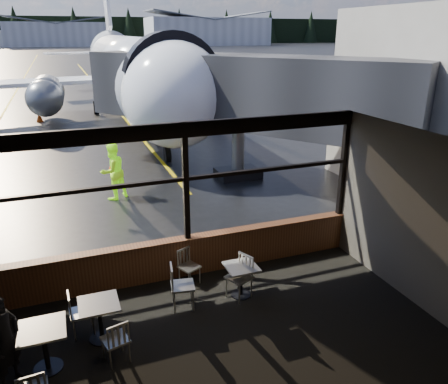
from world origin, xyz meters
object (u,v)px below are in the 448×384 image
chair_near_w (183,286)px  passenger (6,342)px  jet_bridge (242,114)px  chair_near_n (189,267)px  cone_nose (113,164)px  ground_crew (113,171)px  airliner (127,26)px  cafe_table_near (241,281)px  cone_wing (39,117)px  cafe_table_mid (101,321)px  chair_mid_w (82,313)px  cafe_table_left (45,349)px  chair_near_e (239,278)px  chair_mid_s (115,340)px

chair_near_w → passenger: bearing=-61.7°
jet_bridge → chair_near_w: 8.09m
chair_near_n → cone_nose: chair_near_n is taller
ground_crew → passenger: bearing=41.8°
jet_bridge → airliner: bearing=94.7°
cafe_table_near → cone_wing: bearing=101.3°
cafe_table_mid → cone_nose: (1.49, 10.48, -0.13)m
jet_bridge → chair_mid_w: 9.32m
cafe_table_mid → ground_crew: (1.15, 7.18, 0.55)m
passenger → cone_nose: 11.45m
airliner → cafe_table_near: (-1.50, -22.72, -5.25)m
cone_nose → chair_mid_w: bearing=-100.0°
jet_bridge → passenger: jet_bridge is taller
cone_nose → cone_wing: (-2.98, 11.87, 0.04)m
cafe_table_left → chair_near_n: size_ratio=0.98×
airliner → passenger: bearing=-101.2°
jet_bridge → chair_near_w: bearing=-121.2°
jet_bridge → chair_mid_w: jet_bridge is taller
chair_near_w → chair_near_n: 0.87m
chair_near_e → chair_mid_w: (-3.10, -0.06, -0.04)m
cafe_table_mid → chair_mid_w: size_ratio=0.88×
jet_bridge → cafe_table_near: size_ratio=16.71×
chair_near_n → chair_mid_s: chair_mid_s is taller
cafe_table_near → cafe_table_left: (-3.79, -0.86, 0.05)m
airliner → ground_crew: bearing=-98.9°
chair_near_n → passenger: bearing=2.6°
cone_nose → cafe_table_mid: bearing=-98.1°
chair_near_w → cone_wing: bearing=-162.1°
cafe_table_left → cone_nose: 11.19m
cafe_table_mid → chair_near_w: (1.63, 0.44, 0.10)m
chair_mid_s → ground_crew: 7.92m
cafe_table_mid → chair_near_e: chair_near_e is taller
airliner → jet_bridge: bearing=-82.8°
cafe_table_near → chair_near_w: (-1.25, 0.03, 0.13)m
chair_mid_w → cone_wing: (-1.19, 22.05, -0.15)m
cone_nose → cone_wing: size_ratio=0.86×
ground_crew → chair_near_e: bearing=73.8°
chair_mid_w → ground_crew: (1.44, 6.88, 0.50)m
passenger → cafe_table_left: bearing=-42.9°
passenger → ground_crew: ground_crew is taller
chair_near_n → chair_mid_s: bearing=20.7°
chair_near_n → cafe_table_near: bearing=112.1°
chair_near_w → cone_wing: chair_near_w is taller
cone_nose → jet_bridge: bearing=-38.6°
chair_near_e → cone_wing: bearing=-13.6°
cafe_table_left → chair_mid_w: bearing=50.6°
airliner → cafe_table_near: bearing=-91.2°
airliner → chair_mid_w: (-4.67, -22.83, -5.17)m
chair_mid_s → chair_mid_w: chair_mid_w is taller
chair_near_w → chair_near_n: size_ratio=1.17×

